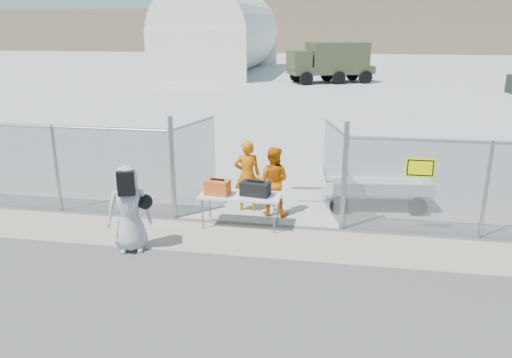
% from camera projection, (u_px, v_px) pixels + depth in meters
% --- Properties ---
extents(ground, '(160.00, 160.00, 0.00)m').
position_uv_depth(ground, '(239.00, 261.00, 9.92)').
color(ground, '#403E3E').
extents(tarmac_inside, '(160.00, 80.00, 0.01)m').
position_uv_depth(tarmac_inside, '(325.00, 72.00, 49.44)').
color(tarmac_inside, '#A9A9A9').
rests_on(tarmac_inside, ground).
extents(dirt_strip, '(44.00, 1.60, 0.01)m').
position_uv_depth(dirt_strip, '(248.00, 240.00, 10.86)').
color(dirt_strip, tan).
rests_on(dirt_strip, ground).
extents(distant_hills, '(140.00, 6.00, 9.00)m').
position_uv_depth(distant_hills, '(366.00, 25.00, 81.17)').
color(distant_hills, '#7F684F').
rests_on(distant_hills, ground).
extents(chain_link_fence, '(40.00, 0.20, 2.20)m').
position_uv_depth(chain_link_fence, '(256.00, 179.00, 11.48)').
color(chain_link_fence, gray).
rests_on(chain_link_fence, ground).
extents(quonset_hangar, '(9.00, 18.00, 8.00)m').
position_uv_depth(quonset_hangar, '(221.00, 30.00, 48.01)').
color(quonset_hangar, silver).
rests_on(quonset_hangar, ground).
extents(folding_table, '(1.85, 0.78, 0.79)m').
position_uv_depth(folding_table, '(241.00, 211.00, 11.51)').
color(folding_table, white).
rests_on(folding_table, ground).
extents(orange_bag, '(0.58, 0.42, 0.34)m').
position_uv_depth(orange_bag, '(217.00, 187.00, 11.36)').
color(orange_bag, '#F05A1E').
rests_on(orange_bag, folding_table).
extents(black_duffel, '(0.70, 0.48, 0.31)m').
position_uv_depth(black_duffel, '(255.00, 189.00, 11.30)').
color(black_duffel, black).
rests_on(black_duffel, folding_table).
extents(security_worker_left, '(0.72, 0.53, 1.81)m').
position_uv_depth(security_worker_left, '(247.00, 176.00, 12.39)').
color(security_worker_left, '#DB6A05').
rests_on(security_worker_left, ground).
extents(security_worker_right, '(0.90, 0.73, 1.72)m').
position_uv_depth(security_worker_right, '(273.00, 181.00, 12.11)').
color(security_worker_right, '#DB6A05').
rests_on(security_worker_right, ground).
extents(visitor, '(1.03, 0.84, 1.82)m').
position_uv_depth(visitor, '(129.00, 209.00, 10.17)').
color(visitor, '#A9A9A9').
rests_on(visitor, ground).
extents(utility_trailer, '(3.69, 2.21, 0.85)m').
position_uv_depth(utility_trailer, '(373.00, 189.00, 12.92)').
color(utility_trailer, white).
rests_on(utility_trailer, ground).
extents(military_truck, '(7.11, 4.87, 3.18)m').
position_uv_depth(military_truck, '(331.00, 63.00, 39.84)').
color(military_truck, '#3E4429').
rests_on(military_truck, ground).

